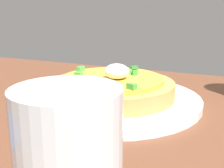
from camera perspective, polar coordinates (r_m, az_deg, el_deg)
dining_table at (r=39.80cm, az=-6.64°, el=-9.68°), size 94.02×73.44×2.81cm
plate at (r=47.17cm, az=0.00°, el=-3.04°), size 27.61×27.61×1.17cm
pizza at (r=46.54cm, az=0.03°, el=-0.55°), size 19.35×19.35×5.38cm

